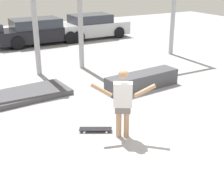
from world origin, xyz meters
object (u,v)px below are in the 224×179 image
at_px(grind_box, 142,81).
at_px(parked_car_silver, 92,26).
at_px(manual_pad, 24,95).
at_px(skateboarder, 123,101).
at_px(skateboard, 96,129).
at_px(parked_car_black, 39,31).

height_order(grind_box, parked_car_silver, parked_car_silver).
height_order(manual_pad, parked_car_silver, parked_car_silver).
relative_size(grind_box, manual_pad, 0.95).
distance_m(skateboarder, skateboard, 1.11).
xyz_separation_m(skateboarder, manual_pad, (-1.42, 3.64, -0.85)).
height_order(parked_car_black, parked_car_silver, parked_car_silver).
bearing_deg(manual_pad, skateboarder, -68.68).
bearing_deg(manual_pad, grind_box, -17.44).
xyz_separation_m(parked_car_black, parked_car_silver, (3.20, -0.00, 0.01)).
bearing_deg(skateboard, grind_box, 64.54).
relative_size(manual_pad, parked_car_black, 0.61).
relative_size(skateboard, parked_car_black, 0.18).
bearing_deg(grind_box, skateboarder, -132.39).
relative_size(skateboarder, manual_pad, 0.60).
bearing_deg(parked_car_black, grind_box, -84.23).
bearing_deg(parked_car_black, skateboarder, -97.50).
bearing_deg(parked_car_silver, grind_box, -105.19).
bearing_deg(skateboarder, grind_box, 79.43).
bearing_deg(parked_car_black, parked_car_silver, -0.70).
height_order(skateboard, parked_car_black, parked_car_black).
bearing_deg(parked_car_black, skateboard, -100.28).
distance_m(parked_car_black, parked_car_silver, 3.20).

